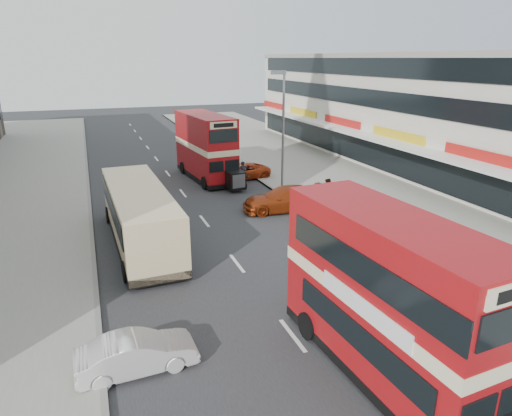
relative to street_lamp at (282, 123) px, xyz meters
name	(u,v)px	position (x,y,z in m)	size (l,w,h in m)	color
ground	(321,372)	(-6.52, -18.00, -4.78)	(160.00, 160.00, 0.00)	#28282B
road_surface	(183,193)	(-6.52, 2.00, -4.78)	(12.00, 90.00, 0.01)	#28282B
pavement_right	(335,177)	(5.48, 2.00, -4.71)	(12.00, 90.00, 0.15)	gray
kerb_left	(89,202)	(-12.62, 2.00, -4.71)	(0.20, 90.00, 0.16)	gray
kerb_right	(265,184)	(-0.42, 2.00, -4.71)	(0.20, 90.00, 0.16)	gray
commercial_row	(409,110)	(13.42, 4.00, -0.09)	(9.90, 46.20, 9.30)	beige
street_lamp	(282,123)	(0.00, 0.00, 0.00)	(1.00, 0.20, 8.12)	slate
bus_main	(389,298)	(-4.83, -18.61, -2.30)	(2.86, 8.61, 4.71)	black
bus_second	(206,147)	(-3.97, 5.26, -2.28)	(3.18, 8.72, 4.76)	black
coach	(140,214)	(-10.28, -6.14, -3.20)	(2.92, 10.23, 2.69)	black
car_left_front	(137,354)	(-11.60, -16.00, -4.20)	(1.23, 3.53, 1.16)	silver
car_right_a	(285,199)	(-1.46, -3.88, -4.04)	(2.08, 5.10, 1.48)	maroon
car_right_b	(242,171)	(-1.41, 4.26, -4.19)	(1.96, 4.26, 1.18)	#B63712
car_right_c	(209,144)	(-0.99, 15.79, -4.07)	(1.69, 4.20, 1.43)	#5E97BC
pedestrian_near	(327,193)	(1.13, -4.45, -3.74)	(0.66, 0.45, 1.79)	gray
cyclist	(243,179)	(-2.11, 1.94, -4.16)	(0.76, 1.87, 1.91)	gray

